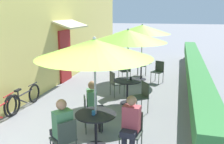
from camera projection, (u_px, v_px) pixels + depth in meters
The scene contains 23 objects.
cafe_facade_wall at pixel (67, 29), 10.57m from camera, with size 0.98×14.05×4.20m.
planter_hedge at pixel (194, 72), 9.63m from camera, with size 0.60×13.05×1.01m.
patio_table_near at pixel (96, 122), 5.21m from camera, with size 0.86×0.86×0.76m.
patio_umbrella_near at pixel (95, 49), 4.85m from camera, with size 2.31×2.31×2.35m.
cafe_chair_near_left at pixel (65, 137), 4.70m from camera, with size 0.56×0.56×0.87m.
seated_patron_near_left at pixel (62, 127), 4.74m from camera, with size 0.51×0.49×1.25m.
cafe_chair_near_right at pixel (132, 129), 5.03m from camera, with size 0.44×0.44×0.87m.
seated_patron_near_right at pixel (131, 123), 4.89m from camera, with size 0.36×0.43×1.25m.
cafe_chair_near_back at pixel (90, 111), 5.95m from camera, with size 0.53×0.53×0.87m.
seated_patron_near_back at pixel (94, 104), 5.93m from camera, with size 0.50×0.46×1.25m.
coffee_cup_near at pixel (93, 113), 5.10m from camera, with size 0.07×0.07×0.09m.
patio_table_mid at pixel (127, 86), 7.75m from camera, with size 0.86×0.86×0.76m.
patio_umbrella_mid at pixel (128, 36), 7.39m from camera, with size 2.31×2.31×2.35m.
cafe_chair_mid_left at pixel (142, 95), 7.11m from camera, with size 0.56×0.56×0.87m.
cafe_chair_mid_right at pixel (115, 82), 8.42m from camera, with size 0.56×0.56×0.87m.
coffee_cup_mid at pixel (131, 78), 7.77m from camera, with size 0.07×0.07×0.09m.
patio_table_far at pixel (141, 66), 10.53m from camera, with size 0.86×0.86×0.76m.
patio_umbrella_far at pixel (142, 29), 10.17m from camera, with size 2.31×2.31×2.35m.
cafe_chair_far_left at pixel (140, 64), 11.29m from camera, with size 0.44×0.44×0.87m.
cafe_chair_far_right at pixel (125, 70), 10.21m from camera, with size 0.56×0.56×0.87m.
cafe_chair_far_back at pixel (158, 70), 10.13m from camera, with size 0.53×0.53×0.87m.
coffee_cup_far at pixel (139, 61), 10.50m from camera, with size 0.07×0.07×0.09m.
bicycle_second at pixel (24, 98), 7.40m from camera, with size 0.10×1.65×0.68m.
Camera 1 is at (2.10, -2.95, 2.82)m, focal length 40.00 mm.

